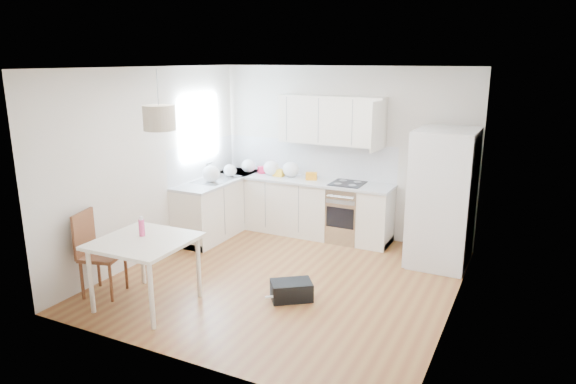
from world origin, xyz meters
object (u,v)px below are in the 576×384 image
at_px(dining_chair, 102,254).
at_px(gym_bag, 291,290).
at_px(dining_table, 144,247).
at_px(refrigerator, 444,198).

xyz_separation_m(dining_chair, gym_bag, (2.11, 0.88, -0.41)).
xyz_separation_m(dining_table, dining_chair, (-0.66, -0.02, -0.20)).
height_order(refrigerator, dining_chair, refrigerator).
bearing_deg(gym_bag, dining_chair, 166.28).
distance_m(refrigerator, dining_chair, 4.53).
height_order(dining_chair, gym_bag, dining_chair).
bearing_deg(dining_chair, dining_table, -14.53).
relative_size(dining_chair, gym_bag, 2.16).
distance_m(dining_table, dining_chair, 0.68).
height_order(refrigerator, dining_table, refrigerator).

